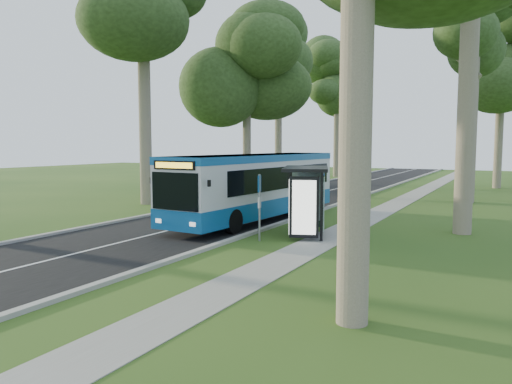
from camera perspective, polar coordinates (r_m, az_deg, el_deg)
ground at (r=18.56m, az=-3.23°, el=-5.79°), size 120.00×120.00×0.00m
road at (r=28.89m, az=0.95°, el=-1.70°), size 7.00×100.00×0.02m
kerb_east at (r=27.51m, az=7.48°, el=-2.01°), size 0.25×100.00×0.12m
kerb_west at (r=30.60m, az=-4.93°, el=-1.22°), size 0.25×100.00×0.12m
centre_line at (r=28.89m, az=0.95°, el=-1.68°), size 0.12×100.00×0.00m
footpath at (r=26.65m, az=13.56°, el=-2.47°), size 1.50×100.00×0.02m
bus at (r=23.70m, az=0.06°, el=0.65°), size 3.28×11.99×3.14m
bus_stop_sign at (r=18.58m, az=0.39°, el=-0.87°), size 0.13×0.35×2.52m
bus_shelter at (r=19.50m, az=5.60°, el=0.44°), size 2.69×3.56×2.72m
litter_bin at (r=22.29m, az=7.01°, el=-2.64°), size 0.56×0.56×0.97m
car_white at (r=39.83m, az=0.47°, el=1.51°), size 2.18×5.12×1.72m
car_silver at (r=44.29m, az=2.37°, el=1.85°), size 2.30×5.13×1.63m
tree_west_c at (r=38.73m, az=-1.07°, el=14.08°), size 5.20×5.20×12.68m
tree_west_d at (r=48.75m, az=2.60°, el=14.60°), size 5.20×5.20×15.32m
tree_west_e at (r=57.03m, az=9.31°, el=13.10°), size 5.20×5.20×15.18m
tree_east_c at (r=34.47m, az=23.80°, el=16.94°), size 5.20×5.20×14.49m
tree_east_d at (r=46.14m, az=26.33°, el=13.25°), size 5.20×5.20×13.89m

